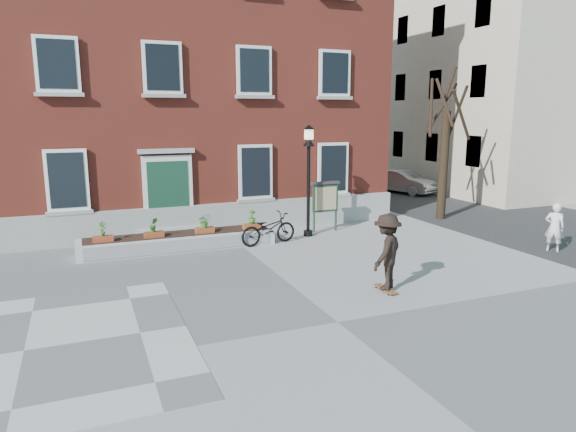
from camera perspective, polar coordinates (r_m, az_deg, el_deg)
name	(u,v)px	position (r m, az deg, el deg)	size (l,w,h in m)	color
ground	(338,322)	(11.07, 5.54, -11.66)	(100.00, 100.00, 0.00)	gray
checker_patch	(24,351)	(10.95, -27.28, -13.18)	(6.00, 6.00, 0.01)	slate
bicycle	(268,229)	(17.14, -2.20, -1.42)	(0.70, 2.02, 1.06)	black
parked_car	(403,182)	(28.95, 12.64, 3.75)	(1.32, 3.79, 1.25)	silver
bystander	(554,227)	(18.25, 27.49, -1.12)	(0.57, 0.37, 1.56)	white
brick_building	(143,65)	(23.22, -15.80, 15.85)	(18.40, 10.85, 12.60)	#993729
planter_assembly	(179,240)	(16.89, -11.98, -2.64)	(6.20, 1.12, 1.15)	silver
bare_tree	(444,151)	(21.95, 16.98, 6.88)	(1.83, 1.83, 6.16)	black
side_street	(442,72)	(36.81, 16.75, 15.11)	(15.20, 36.00, 14.50)	#333335
lamp_post	(309,165)	(17.99, 2.30, 5.67)	(0.40, 0.40, 3.93)	black
notice_board	(325,198)	(18.88, 4.17, 2.01)	(1.10, 0.16, 1.87)	#1A3525
skateboarder	(387,252)	(12.73, 10.92, -3.92)	(1.39, 1.27, 1.95)	brown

